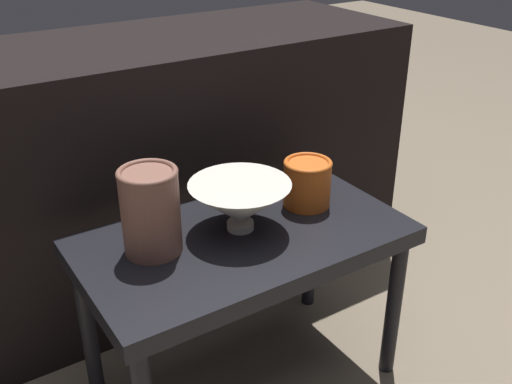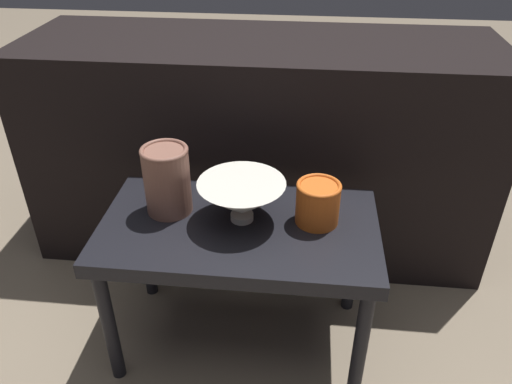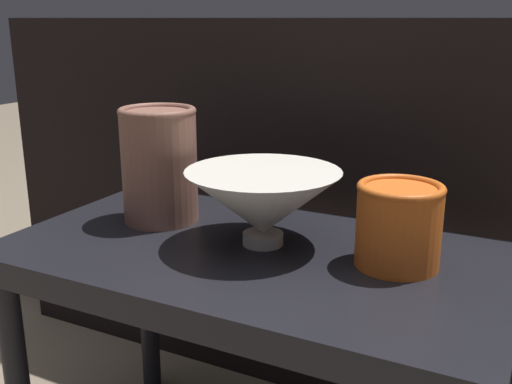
{
  "view_description": "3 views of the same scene",
  "coord_description": "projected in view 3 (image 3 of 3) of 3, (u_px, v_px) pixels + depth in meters",
  "views": [
    {
      "loc": [
        -0.58,
        -0.94,
        1.08
      ],
      "look_at": [
        0.04,
        0.01,
        0.5
      ],
      "focal_mm": 42.0,
      "sensor_mm": 36.0,
      "label": 1
    },
    {
      "loc": [
        0.15,
        -1.01,
        1.16
      ],
      "look_at": [
        0.04,
        0.02,
        0.5
      ],
      "focal_mm": 35.0,
      "sensor_mm": 36.0,
      "label": 2
    },
    {
      "loc": [
        0.36,
        -0.7,
        0.73
      ],
      "look_at": [
        -0.0,
        0.01,
        0.5
      ],
      "focal_mm": 42.0,
      "sensor_mm": 36.0,
      "label": 3
    }
  ],
  "objects": [
    {
      "name": "vase_textured_left",
      "position": [
        159.0,
        163.0,
        0.94
      ],
      "size": [
        0.12,
        0.12,
        0.18
      ],
      "color": "brown",
      "rests_on": "table"
    },
    {
      "name": "couch_backdrop",
      "position": [
        364.0,
        191.0,
        1.31
      ],
      "size": [
        1.51,
        0.5,
        0.73
      ],
      "color": "black",
      "rests_on": "ground_plane"
    },
    {
      "name": "bowl",
      "position": [
        263.0,
        203.0,
        0.84
      ],
      "size": [
        0.22,
        0.22,
        0.11
      ],
      "color": "silver",
      "rests_on": "table"
    },
    {
      "name": "table",
      "position": [
        253.0,
        282.0,
        0.86
      ],
      "size": [
        0.7,
        0.39,
        0.42
      ],
      "color": "black",
      "rests_on": "ground_plane"
    },
    {
      "name": "vase_colorful_right",
      "position": [
        399.0,
        223.0,
        0.77
      ],
      "size": [
        0.11,
        0.11,
        0.11
      ],
      "color": "orange",
      "rests_on": "table"
    }
  ]
}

